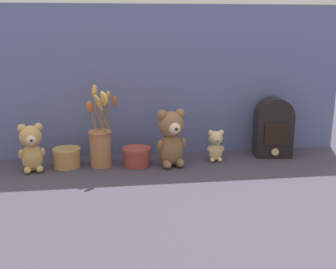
{
  "coord_description": "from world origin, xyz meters",
  "views": [
    {
      "loc": [
        -0.22,
        -1.58,
        0.55
      ],
      "look_at": [
        0.0,
        0.02,
        0.12
      ],
      "focal_mm": 45.0,
      "sensor_mm": 36.0,
      "label": 1
    }
  ],
  "objects_px": {
    "teddy_bear_medium": "(32,147)",
    "decorative_tin_short": "(137,156)",
    "flower_vase": "(101,141)",
    "vintage_radio": "(273,127)",
    "decorative_tin_tall": "(67,158)",
    "teddy_bear_small": "(216,145)",
    "teddy_bear_large": "(171,137)"
  },
  "relations": [
    {
      "from": "vintage_radio",
      "to": "flower_vase",
      "type": "bearing_deg",
      "value": -176.82
    },
    {
      "from": "teddy_bear_small",
      "to": "teddy_bear_medium",
      "type": "bearing_deg",
      "value": -177.82
    },
    {
      "from": "teddy_bear_medium",
      "to": "decorative_tin_tall",
      "type": "distance_m",
      "value": 0.14
    },
    {
      "from": "decorative_tin_tall",
      "to": "decorative_tin_short",
      "type": "bearing_deg",
      "value": -3.5
    },
    {
      "from": "vintage_radio",
      "to": "decorative_tin_tall",
      "type": "distance_m",
      "value": 0.86
    },
    {
      "from": "teddy_bear_large",
      "to": "teddy_bear_small",
      "type": "xyz_separation_m",
      "value": [
        0.19,
        0.04,
        -0.05
      ]
    },
    {
      "from": "decorative_tin_tall",
      "to": "vintage_radio",
      "type": "bearing_deg",
      "value": 2.15
    },
    {
      "from": "teddy_bear_small",
      "to": "vintage_radio",
      "type": "distance_m",
      "value": 0.27
    },
    {
      "from": "teddy_bear_large",
      "to": "vintage_radio",
      "type": "height_order",
      "value": "vintage_radio"
    },
    {
      "from": "flower_vase",
      "to": "vintage_radio",
      "type": "relative_size",
      "value": 1.28
    },
    {
      "from": "flower_vase",
      "to": "vintage_radio",
      "type": "height_order",
      "value": "flower_vase"
    },
    {
      "from": "teddy_bear_small",
      "to": "flower_vase",
      "type": "relative_size",
      "value": 0.41
    },
    {
      "from": "vintage_radio",
      "to": "decorative_tin_tall",
      "type": "height_order",
      "value": "vintage_radio"
    },
    {
      "from": "flower_vase",
      "to": "decorative_tin_tall",
      "type": "height_order",
      "value": "flower_vase"
    },
    {
      "from": "teddy_bear_medium",
      "to": "flower_vase",
      "type": "xyz_separation_m",
      "value": [
        0.26,
        0.03,
        0.01
      ]
    },
    {
      "from": "flower_vase",
      "to": "decorative_tin_short",
      "type": "distance_m",
      "value": 0.16
    },
    {
      "from": "teddy_bear_medium",
      "to": "decorative_tin_short",
      "type": "distance_m",
      "value": 0.4
    },
    {
      "from": "teddy_bear_medium",
      "to": "decorative_tin_tall",
      "type": "relative_size",
      "value": 1.72
    },
    {
      "from": "teddy_bear_large",
      "to": "decorative_tin_tall",
      "type": "relative_size",
      "value": 2.1
    },
    {
      "from": "teddy_bear_small",
      "to": "decorative_tin_tall",
      "type": "distance_m",
      "value": 0.6
    },
    {
      "from": "flower_vase",
      "to": "decorative_tin_short",
      "type": "xyz_separation_m",
      "value": [
        0.14,
        -0.01,
        -0.07
      ]
    },
    {
      "from": "teddy_bear_medium",
      "to": "teddy_bear_small",
      "type": "distance_m",
      "value": 0.72
    },
    {
      "from": "teddy_bear_small",
      "to": "vintage_radio",
      "type": "relative_size",
      "value": 0.52
    },
    {
      "from": "decorative_tin_short",
      "to": "teddy_bear_large",
      "type": "bearing_deg",
      "value": -10.41
    },
    {
      "from": "decorative_tin_short",
      "to": "decorative_tin_tall",
      "type": "bearing_deg",
      "value": 176.5
    },
    {
      "from": "vintage_radio",
      "to": "decorative_tin_short",
      "type": "xyz_separation_m",
      "value": [
        -0.58,
        -0.05,
        -0.09
      ]
    },
    {
      "from": "teddy_bear_small",
      "to": "vintage_radio",
      "type": "bearing_deg",
      "value": 8.47
    },
    {
      "from": "teddy_bear_medium",
      "to": "decorative_tin_short",
      "type": "relative_size",
      "value": 1.64
    },
    {
      "from": "decorative_tin_tall",
      "to": "teddy_bear_small",
      "type": "bearing_deg",
      "value": -0.6
    },
    {
      "from": "teddy_bear_large",
      "to": "decorative_tin_tall",
      "type": "xyz_separation_m",
      "value": [
        -0.41,
        0.04,
        -0.08
      ]
    },
    {
      "from": "vintage_radio",
      "to": "teddy_bear_small",
      "type": "bearing_deg",
      "value": -171.53
    },
    {
      "from": "flower_vase",
      "to": "decorative_tin_tall",
      "type": "distance_m",
      "value": 0.15
    }
  ]
}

